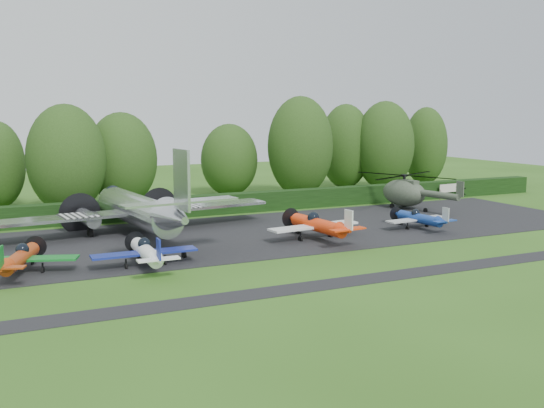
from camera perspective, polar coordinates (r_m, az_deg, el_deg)
name	(u,v)px	position (r m, az deg, el deg)	size (l,w,h in m)	color
ground	(276,263)	(41.48, 0.36, -5.60)	(160.00, 160.00, 0.00)	#2E5618
apron	(225,236)	(50.50, -4.44, -3.05)	(70.00, 18.00, 0.01)	black
taxiway_verge	(318,286)	(36.32, 4.39, -7.69)	(70.00, 2.00, 0.00)	black
hedgerow	(187,216)	(60.77, -8.03, -1.13)	(90.00, 1.60, 2.00)	black
transport_plane	(138,210)	(51.31, -12.49, -0.53)	(24.86, 19.07, 7.97)	silver
light_plane_red	(20,258)	(41.48, -22.64, -4.71)	(6.88, 7.24, 2.64)	#A8370F
light_plane_white	(146,252)	(40.80, -11.75, -4.42)	(6.97, 7.33, 2.68)	white
light_plane_orange	(318,225)	(48.69, 4.34, -1.96)	(7.98, 8.39, 3.07)	#F2380E
light_plane_blue	(419,218)	(54.79, 13.71, -1.31)	(6.18, 6.50, 2.38)	navy
helicopter	(404,190)	(65.98, 12.35, 1.26)	(11.47, 13.42, 3.69)	#384132
sign_board	(449,189)	(75.27, 16.34, 1.39)	(3.14, 0.12, 1.77)	#3F3326
tree_1	(229,160)	(74.83, -4.04, 4.16)	(7.01, 7.01, 8.86)	black
tree_2	(425,146)	(88.97, 14.23, 5.30)	(6.16, 6.16, 11.00)	black
tree_6	(300,147)	(74.19, 2.67, 5.42)	(8.01, 8.01, 12.21)	black
tree_7	(122,159)	(68.46, -13.94, 4.11)	(7.64, 7.64, 10.27)	black
tree_8	(67,159)	(64.71, -18.77, 4.02)	(7.85, 7.85, 11.09)	black
tree_9	(345,146)	(82.70, 6.92, 5.40)	(7.00, 7.00, 11.37)	black
tree_10	(385,146)	(82.06, 10.55, 5.43)	(7.81, 7.81, 11.74)	black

